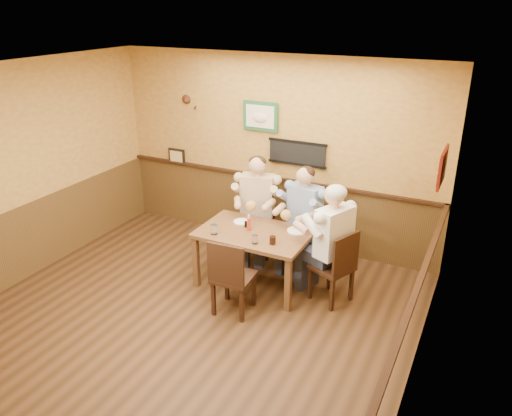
{
  "coord_description": "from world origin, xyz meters",
  "views": [
    {
      "loc": [
        2.88,
        -3.92,
        3.46
      ],
      "look_at": [
        0.38,
        1.14,
        1.1
      ],
      "focal_mm": 35.0,
      "sensor_mm": 36.0,
      "label": 1
    }
  ],
  "objects": [
    {
      "name": "plate_far_right",
      "position": [
        0.82,
        1.43,
        0.76
      ],
      "size": [
        0.26,
        0.26,
        0.02
      ],
      "primitive_type": "cylinder",
      "rotation": [
        0.0,
        0.0,
        0.0
      ],
      "color": "white",
      "rests_on": "dining_table"
    },
    {
      "name": "diner_tan_shirt",
      "position": [
        0.0,
        1.95,
        0.67
      ],
      "size": [
        0.76,
        0.76,
        1.34
      ],
      "primitive_type": null,
      "rotation": [
        0.0,
        0.0,
        0.26
      ],
      "color": "beige",
      "rests_on": "ground"
    },
    {
      "name": "chair_back_left",
      "position": [
        0.0,
        1.95,
        0.47
      ],
      "size": [
        0.53,
        0.53,
        0.94
      ],
      "primitive_type": null,
      "rotation": [
        0.0,
        0.0,
        0.26
      ],
      "color": "#321C10",
      "rests_on": "ground"
    },
    {
      "name": "diner_blue_polo",
      "position": [
        0.73,
        1.93,
        0.65
      ],
      "size": [
        0.72,
        0.72,
        1.31
      ],
      "primitive_type": null,
      "rotation": [
        0.0,
        0.0,
        -0.22
      ],
      "color": "#7B92B8",
      "rests_on": "ground"
    },
    {
      "name": "water_glass_mid",
      "position": [
        0.49,
        0.89,
        0.8
      ],
      "size": [
        0.09,
        0.09,
        0.11
      ],
      "primitive_type": "cylinder",
      "rotation": [
        0.0,
        0.0,
        -0.4
      ],
      "color": "silver",
      "rests_on": "dining_table"
    },
    {
      "name": "room",
      "position": [
        0.13,
        0.17,
        1.69
      ],
      "size": [
        5.02,
        5.03,
        2.81
      ],
      "color": "#352010",
      "rests_on": "ground"
    },
    {
      "name": "plate_far_left",
      "position": [
        0.06,
        1.37,
        0.76
      ],
      "size": [
        0.28,
        0.28,
        0.01
      ],
      "primitive_type": "cylinder",
      "rotation": [
        0.0,
        0.0,
        0.34
      ],
      "color": "white",
      "rests_on": "dining_table"
    },
    {
      "name": "chair_near_side",
      "position": [
        0.4,
        0.52,
        0.49
      ],
      "size": [
        0.48,
        0.48,
        0.97
      ],
      "primitive_type": null,
      "rotation": [
        0.0,
        0.0,
        3.21
      ],
      "color": "#321C10",
      "rests_on": "ground"
    },
    {
      "name": "chair_back_right",
      "position": [
        0.73,
        1.93,
        0.46
      ],
      "size": [
        0.5,
        0.5,
        0.91
      ],
      "primitive_type": null,
      "rotation": [
        0.0,
        0.0,
        -0.22
      ],
      "color": "#321C10",
      "rests_on": "ground"
    },
    {
      "name": "hot_sauce_bottle",
      "position": [
        0.25,
        1.19,
        0.84
      ],
      "size": [
        0.06,
        0.06,
        0.19
      ],
      "primitive_type": "cylinder",
      "rotation": [
        0.0,
        0.0,
        -0.39
      ],
      "color": "red",
      "rests_on": "dining_table"
    },
    {
      "name": "water_glass_left",
      "position": [
        -0.08,
        0.9,
        0.81
      ],
      "size": [
        0.1,
        0.1,
        0.13
      ],
      "primitive_type": "cylinder",
      "rotation": [
        0.0,
        0.0,
        -0.19
      ],
      "color": "white",
      "rests_on": "dining_table"
    },
    {
      "name": "pepper_shaker",
      "position": [
        0.18,
        1.26,
        0.79
      ],
      "size": [
        0.04,
        0.04,
        0.08
      ],
      "primitive_type": "cylinder",
      "rotation": [
        0.0,
        0.0,
        0.05
      ],
      "color": "black",
      "rests_on": "dining_table"
    },
    {
      "name": "dining_table",
      "position": [
        0.33,
        1.19,
        0.66
      ],
      "size": [
        1.4,
        0.9,
        0.75
      ],
      "color": "brown",
      "rests_on": "ground"
    },
    {
      "name": "chair_right_end",
      "position": [
        1.35,
        1.26,
        0.48
      ],
      "size": [
        0.58,
        0.58,
        0.95
      ],
      "primitive_type": null,
      "rotation": [
        0.0,
        0.0,
        -1.98
      ],
      "color": "#321C10",
      "rests_on": "ground"
    },
    {
      "name": "cola_tumbler",
      "position": [
        0.69,
        0.97,
        0.8
      ],
      "size": [
        0.1,
        0.1,
        0.1
      ],
      "primitive_type": "cylinder",
      "rotation": [
        0.0,
        0.0,
        0.43
      ],
      "color": "black",
      "rests_on": "dining_table"
    },
    {
      "name": "diner_white_elder",
      "position": [
        1.35,
        1.26,
        0.68
      ],
      "size": [
        0.82,
        0.82,
        1.36
      ],
      "primitive_type": null,
      "rotation": [
        0.0,
        0.0,
        -1.98
      ],
      "color": "white",
      "rests_on": "ground"
    },
    {
      "name": "salt_shaker",
      "position": [
        0.22,
        1.28,
        0.8
      ],
      "size": [
        0.04,
        0.04,
        0.1
      ],
      "primitive_type": "cylinder",
      "rotation": [
        0.0,
        0.0,
        -0.11
      ],
      "color": "white",
      "rests_on": "dining_table"
    }
  ]
}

